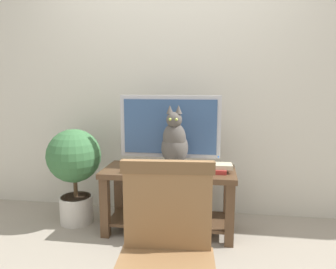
% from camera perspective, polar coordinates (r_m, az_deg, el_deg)
% --- Properties ---
extents(ground_plane, '(12.00, 12.00, 0.00)m').
position_cam_1_polar(ground_plane, '(2.37, -2.29, -22.45)').
color(ground_plane, gray).
extents(back_wall, '(7.00, 0.12, 2.80)m').
position_cam_1_polar(back_wall, '(3.04, 1.18, 12.06)').
color(back_wall, beige).
rests_on(back_wall, ground).
extents(tv_stand, '(1.10, 0.47, 0.55)m').
position_cam_1_polar(tv_stand, '(2.66, 0.16, -10.12)').
color(tv_stand, '#513823').
rests_on(tv_stand, ground).
extents(tv, '(0.85, 0.20, 0.61)m').
position_cam_1_polar(tv, '(2.61, 0.40, 0.92)').
color(tv, '#B7B7BC').
rests_on(tv, tv_stand).
extents(media_box, '(0.40, 0.28, 0.06)m').
position_cam_1_polar(media_box, '(2.54, 1.24, -6.13)').
color(media_box, '#ADADB2').
rests_on(media_box, tv_stand).
extents(cat, '(0.22, 0.31, 0.48)m').
position_cam_1_polar(cat, '(2.48, 1.24, -1.46)').
color(cat, '#514C47').
rests_on(cat, media_box).
extents(wooden_chair, '(0.47, 0.47, 0.90)m').
position_cam_1_polar(wooden_chair, '(1.45, -0.43, -20.43)').
color(wooden_chair, olive).
rests_on(wooden_chair, ground).
extents(book_stack, '(0.24, 0.16, 0.07)m').
position_cam_1_polar(book_stack, '(2.54, 9.02, -6.08)').
color(book_stack, '#B2332D').
rests_on(book_stack, tv_stand).
extents(potted_plant, '(0.48, 0.48, 0.86)m').
position_cam_1_polar(potted_plant, '(2.90, -16.84, -5.40)').
color(potted_plant, beige).
rests_on(potted_plant, ground).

